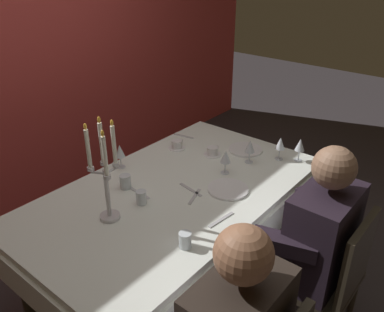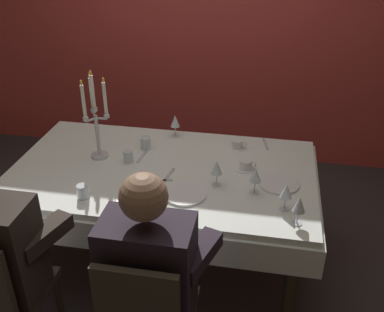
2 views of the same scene
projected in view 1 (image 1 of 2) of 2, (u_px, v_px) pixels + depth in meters
The scene contains 22 objects.
ground_plane at pixel (176, 280), 2.80m from camera, with size 12.00×12.00×0.00m, color #363134.
back_wall at pixel (12, 49), 3.12m from camera, with size 6.00×0.12×2.70m, color #CC403C.
dining_table at pixel (175, 205), 2.52m from camera, with size 1.94×1.14×0.74m.
candelabra at pixel (105, 176), 2.08m from camera, with size 0.15×0.17×0.59m.
dinner_plate_0 at pixel (245, 150), 2.93m from camera, with size 0.24×0.24×0.01m, color white.
dinner_plate_1 at pixel (228, 189), 2.45m from camera, with size 0.25×0.25×0.01m, color white.
wine_glass_0 at pixel (280, 144), 2.76m from camera, with size 0.07×0.07×0.16m.
wine_glass_1 at pixel (250, 147), 2.72m from camera, with size 0.07×0.07×0.16m.
wine_glass_2 at pixel (120, 152), 2.65m from camera, with size 0.07×0.07×0.16m.
wine_glass_3 at pixel (300, 145), 2.74m from camera, with size 0.07×0.07×0.16m.
wine_glass_4 at pixel (226, 157), 2.58m from camera, with size 0.07×0.07×0.16m.
water_tumbler_0 at pixel (141, 197), 2.30m from camera, with size 0.06×0.06×0.08m, color silver.
water_tumbler_1 at pixel (185, 240), 1.97m from camera, with size 0.06×0.06×0.08m, color silver.
water_tumbler_2 at pixel (125, 182), 2.46m from camera, with size 0.07×0.07×0.09m, color silver.
coffee_cup_0 at pixel (213, 152), 2.85m from camera, with size 0.13×0.12×0.06m.
coffee_cup_1 at pixel (177, 145), 2.95m from camera, with size 0.13×0.12×0.06m.
spoon_0 at pixel (184, 136), 3.14m from camera, with size 0.17×0.02×0.01m, color #B7B7BC.
knife_1 at pixel (191, 190), 2.45m from camera, with size 0.19×0.02×0.01m, color #B7B7BC.
fork_2 at pixel (140, 193), 2.41m from camera, with size 0.17×0.02×0.01m, color #B7B7BC.
knife_3 at pixel (221, 220), 2.18m from camera, with size 0.19×0.02×0.01m, color #B7B7BC.
fork_4 at pixel (194, 197), 2.38m from camera, with size 0.17×0.02×0.01m, color #B7B7BC.
seated_diner_1 at pixel (323, 236), 2.07m from camera, with size 0.63×0.48×1.24m.
Camera 1 is at (-1.55, -1.41, 2.05)m, focal length 37.78 mm.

